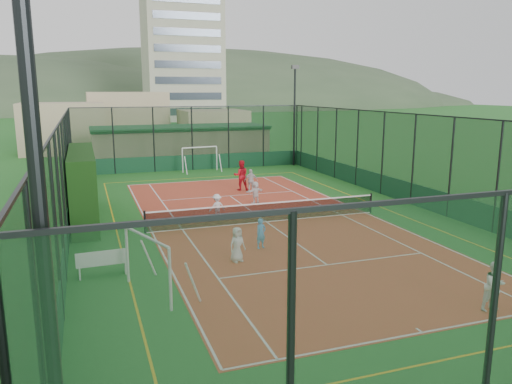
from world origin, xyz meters
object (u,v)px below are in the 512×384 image
at_px(child_far_left, 217,207).
at_px(coach, 241,175).
at_px(floodlight_sw, 48,303).
at_px(apartment_tower, 182,46).
at_px(clubhouse, 181,144).
at_px(floodlight_ne, 294,116).
at_px(child_near_mid, 261,233).
at_px(futsal_goal_far, 200,159).
at_px(child_near_left, 237,244).
at_px(child_far_right, 251,181).
at_px(futsal_goal_near, 147,266).
at_px(child_near_right, 495,286).
at_px(child_far_back, 256,192).
at_px(white_bench, 102,262).

distance_m(child_far_left, coach, 7.43).
distance_m(floodlight_sw, apartment_tower, 101.31).
bearing_deg(clubhouse, floodlight_ne, -32.12).
distance_m(clubhouse, child_far_left, 20.93).
relative_size(child_near_mid, child_far_left, 0.95).
bearing_deg(floodlight_sw, futsal_goal_far, 74.63).
height_order(child_near_left, child_far_left, child_near_left).
bearing_deg(floodlight_sw, child_far_right, 66.72).
relative_size(futsal_goal_far, child_far_left, 2.28).
bearing_deg(child_near_left, coach, 54.41).
distance_m(clubhouse, apartment_tower, 62.64).
height_order(futsal_goal_near, child_near_mid, futsal_goal_near).
distance_m(floodlight_ne, child_near_right, 28.80).
distance_m(child_far_left, child_far_right, 6.93).
xyz_separation_m(futsal_goal_near, child_far_back, (7.36, 11.04, -0.32)).
distance_m(apartment_tower, white_bench, 90.20).
bearing_deg(floodlight_ne, child_far_left, -124.92).
distance_m(futsal_goal_far, child_far_left, 15.09).
bearing_deg(child_near_left, child_near_right, -65.61).
xyz_separation_m(child_near_mid, child_far_right, (3.19, 10.76, 0.12)).
bearing_deg(child_near_right, child_near_left, 127.56).
bearing_deg(child_near_left, child_near_mid, 24.38).
relative_size(child_far_left, coach, 0.67).
xyz_separation_m(clubhouse, futsal_goal_near, (-6.53, -29.00, -0.62)).
xyz_separation_m(apartment_tower, futsal_goal_near, (-18.53, -89.00, -14.05)).
height_order(child_near_left, child_near_right, child_near_right).
bearing_deg(futsal_goal_far, child_near_right, -92.72).
relative_size(floodlight_sw, white_bench, 4.77).
bearing_deg(child_far_back, clubhouse, -104.69).
height_order(floodlight_sw, white_bench, floodlight_sw).
height_order(child_near_mid, coach, coach).
relative_size(futsal_goal_far, child_near_mid, 2.40).
relative_size(floodlight_sw, child_near_right, 5.60).
height_order(floodlight_sw, child_far_back, floodlight_sw).
bearing_deg(white_bench, child_near_mid, 7.73).
bearing_deg(floodlight_ne, apartment_tower, 87.02).
bearing_deg(floodlight_ne, child_near_mid, -116.69).
xyz_separation_m(child_near_left, child_near_mid, (1.38, 1.24, -0.05)).
distance_m(apartment_tower, futsal_goal_far, 68.40).
bearing_deg(child_far_back, white_bench, 28.30).
bearing_deg(floodlight_ne, futsal_goal_far, -176.33).
bearing_deg(floodlight_ne, white_bench, -127.48).
relative_size(futsal_goal_far, child_near_left, 2.21).
height_order(child_near_mid, child_far_left, child_far_left).
relative_size(apartment_tower, child_near_left, 22.65).
xyz_separation_m(child_far_left, child_far_back, (2.99, 2.84, -0.02)).
bearing_deg(child_far_left, child_near_right, 99.65).
height_order(futsal_goal_near, coach, coach).
distance_m(apartment_tower, child_near_mid, 87.98).
bearing_deg(clubhouse, white_bench, -106.23).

